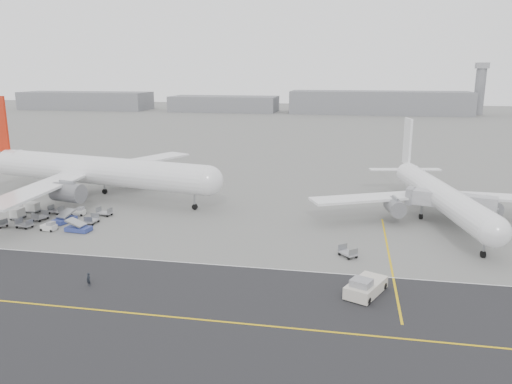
% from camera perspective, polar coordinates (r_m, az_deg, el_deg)
% --- Properties ---
extents(ground, '(700.00, 700.00, 0.00)m').
position_cam_1_polar(ground, '(75.07, -8.36, -7.31)').
color(ground, gray).
rests_on(ground, ground).
extents(taxiway, '(220.00, 59.00, 0.03)m').
position_cam_1_polar(taxiway, '(58.07, -9.45, -13.92)').
color(taxiway, '#262628').
rests_on(taxiway, ground).
extents(horizon_buildings, '(520.00, 28.00, 28.00)m').
position_cam_1_polar(horizon_buildings, '(327.20, 12.01, 8.77)').
color(horizon_buildings, gray).
rests_on(horizon_buildings, ground).
extents(control_tower, '(7.00, 7.00, 31.25)m').
position_cam_1_polar(control_tower, '(339.90, 24.22, 10.80)').
color(control_tower, gray).
rests_on(control_tower, ground).
extents(airliner_a, '(60.75, 59.51, 21.19)m').
position_cam_1_polar(airliner_a, '(111.70, -18.09, 2.39)').
color(airliner_a, white).
rests_on(airliner_a, ground).
extents(airliner_b, '(46.81, 47.76, 16.63)m').
position_cam_1_polar(airliner_b, '(96.73, 20.13, -0.24)').
color(airliner_b, white).
rests_on(airliner_b, ground).
extents(pushback_tug, '(5.56, 8.50, 2.46)m').
position_cam_1_polar(pushback_tug, '(63.48, 12.39, -10.55)').
color(pushback_tug, beige).
rests_on(pushback_tug, ground).
extents(jet_bridge, '(15.95, 7.60, 6.00)m').
position_cam_1_polar(jet_bridge, '(94.34, 21.51, -1.09)').
color(jet_bridge, gray).
rests_on(jet_bridge, ground).
extents(gse_cluster, '(24.86, 19.94, 2.08)m').
position_cam_1_polar(gse_cluster, '(98.24, -22.12, -3.12)').
color(gse_cluster, '#9B9BA0').
rests_on(gse_cluster, ground).
extents(stray_dolly, '(3.04, 3.15, 1.67)m').
position_cam_1_polar(stray_dolly, '(75.44, 10.43, -7.29)').
color(stray_dolly, silver).
rests_on(stray_dolly, ground).
extents(ground_crew_a, '(0.75, 0.60, 1.78)m').
position_cam_1_polar(ground_crew_a, '(67.79, -18.59, -9.47)').
color(ground_crew_a, black).
rests_on(ground_crew_a, ground).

